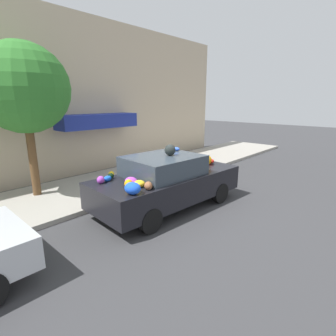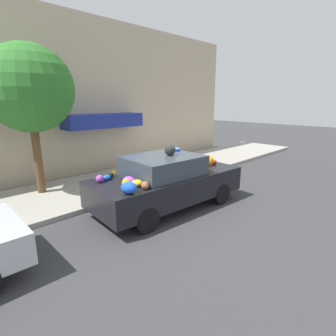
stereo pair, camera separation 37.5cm
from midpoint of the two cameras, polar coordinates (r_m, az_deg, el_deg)
ground_plane at (r=7.75m, az=0.41°, el=-8.05°), size 60.00×60.00×0.00m
sidewalk_curb at (r=9.71m, az=-10.95°, el=-3.21°), size 24.00×3.20×0.13m
building_facade at (r=11.21m, az=-18.08°, el=14.21°), size 18.00×1.20×6.20m
street_tree at (r=8.80m, az=-26.88°, el=15.06°), size 2.54×2.54×4.44m
fire_hydrant at (r=8.48m, az=-10.46°, el=-2.85°), size 0.20×0.20×0.70m
art_car at (r=7.32m, az=1.23°, el=-2.89°), size 4.47×2.11×1.82m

